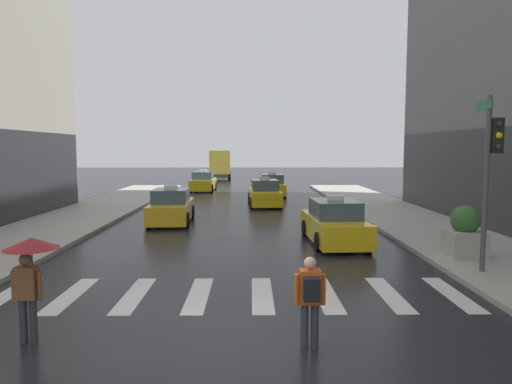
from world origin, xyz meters
The scene contains 12 objects.
ground_plane centered at (0.00, 0.00, 0.00)m, with size 160.00×160.00×0.00m, color black.
crosswalk_markings centered at (0.00, 3.00, 0.00)m, with size 11.30×2.80×0.01m.
traffic_light_pole centered at (7.00, 4.54, 3.26)m, with size 0.44×0.84×4.80m.
taxi_lead centered at (3.62, 9.12, 0.72)m, with size 2.11×4.62×1.80m.
taxi_second centered at (-3.31, 14.04, 0.72)m, with size 2.06×4.60×1.80m.
taxi_third centered at (1.35, 20.63, 0.72)m, with size 2.10×4.62×1.80m.
taxi_fourth centered at (2.10, 26.79, 0.72)m, with size 1.99×4.57×1.80m.
taxi_fifth centered at (-3.52, 30.86, 0.72)m, with size 2.02×4.58×1.80m.
box_truck centered at (-2.94, 44.11, 1.85)m, with size 2.51×7.61×3.35m.
pedestrian_with_umbrella centered at (-3.47, 0.26, 1.52)m, with size 0.96×0.96×1.94m.
pedestrian_with_backpack centered at (1.53, -0.07, 0.97)m, with size 0.55×0.43×1.65m.
planter_near_corner centered at (7.25, 6.38, 0.87)m, with size 1.10×1.10×1.60m.
Camera 1 is at (0.50, -7.88, 3.52)m, focal length 32.33 mm.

